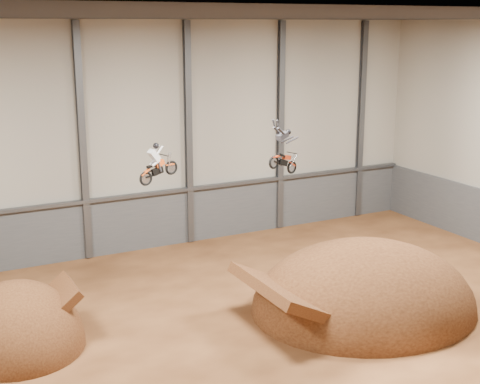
% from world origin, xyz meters
% --- Properties ---
extents(floor, '(40.00, 40.00, 0.00)m').
position_xyz_m(floor, '(0.00, 0.00, 0.00)').
color(floor, '#4B2814').
rests_on(floor, ground).
extents(back_wall, '(40.00, 0.10, 14.00)m').
position_xyz_m(back_wall, '(0.00, 15.00, 7.00)').
color(back_wall, '#A19C8F').
rests_on(back_wall, ground).
extents(ceiling, '(40.00, 40.00, 0.00)m').
position_xyz_m(ceiling, '(0.00, 0.00, 14.00)').
color(ceiling, black).
rests_on(ceiling, back_wall).
extents(lower_band_back, '(39.80, 0.18, 3.50)m').
position_xyz_m(lower_band_back, '(0.00, 14.90, 1.75)').
color(lower_band_back, '#4B4D52').
rests_on(lower_band_back, ground).
extents(steel_rail, '(39.80, 0.35, 0.20)m').
position_xyz_m(steel_rail, '(0.00, 14.75, 3.55)').
color(steel_rail, '#47494F').
rests_on(steel_rail, lower_band_back).
extents(steel_column_2, '(0.40, 0.36, 13.90)m').
position_xyz_m(steel_column_2, '(-3.33, 14.80, 7.00)').
color(steel_column_2, '#47494F').
rests_on(steel_column_2, ground).
extents(steel_column_3, '(0.40, 0.36, 13.90)m').
position_xyz_m(steel_column_3, '(3.33, 14.80, 7.00)').
color(steel_column_3, '#47494F').
rests_on(steel_column_3, ground).
extents(steel_column_4, '(0.40, 0.36, 13.90)m').
position_xyz_m(steel_column_4, '(10.00, 14.80, 7.00)').
color(steel_column_4, '#47494F').
rests_on(steel_column_4, ground).
extents(steel_column_5, '(0.40, 0.36, 13.90)m').
position_xyz_m(steel_column_5, '(16.67, 14.80, 7.00)').
color(steel_column_5, '#47494F').
rests_on(steel_column_5, ground).
extents(takeoff_ramp, '(5.69, 6.57, 5.69)m').
position_xyz_m(takeoff_ramp, '(-9.07, 5.05, 0.00)').
color(takeoff_ramp, '#3A1D0E').
rests_on(takeoff_ramp, ground).
extents(landing_ramp, '(11.48, 10.15, 6.62)m').
position_xyz_m(landing_ramp, '(6.85, 1.26, 0.00)').
color(landing_ramp, '#3A1D0E').
rests_on(landing_ramp, ground).
extents(fmx_rider_a, '(2.72, 1.42, 2.43)m').
position_xyz_m(fmx_rider_a, '(-1.60, 6.80, 7.33)').
color(fmx_rider_a, '#D04B16').
extents(fmx_rider_b, '(3.23, 1.62, 2.92)m').
position_xyz_m(fmx_rider_b, '(3.03, 3.02, 8.12)').
color(fmx_rider_b, '#BD3515').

